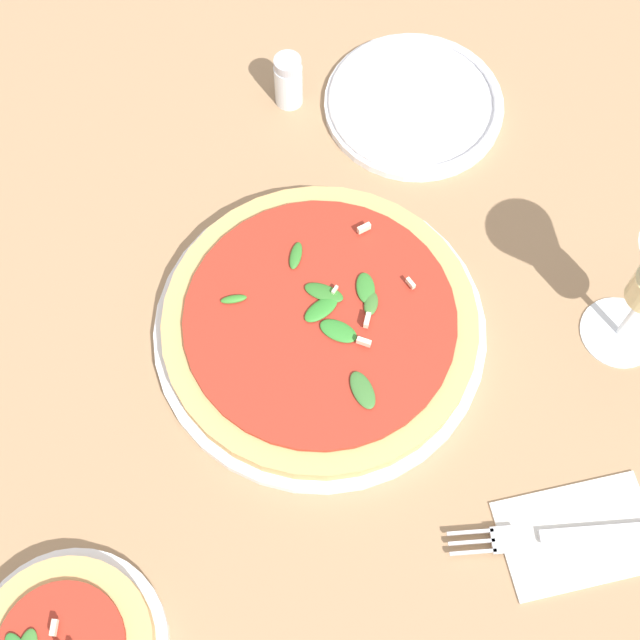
{
  "coord_description": "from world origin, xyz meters",
  "views": [
    {
      "loc": [
        0.11,
        0.4,
        0.82
      ],
      "look_at": [
        0.02,
        0.04,
        0.03
      ],
      "focal_mm": 50.0,
      "sensor_mm": 36.0,
      "label": 1
    }
  ],
  "objects_px": {
    "pizza_arugula_main": "(320,326)",
    "shaker_pepper": "(288,81)",
    "fork": "(571,535)",
    "side_plate_white": "(414,103)"
  },
  "relations": [
    {
      "from": "fork",
      "to": "shaker_pepper",
      "type": "height_order",
      "value": "shaker_pepper"
    },
    {
      "from": "side_plate_white",
      "to": "fork",
      "type": "bearing_deg",
      "value": 90.07
    },
    {
      "from": "pizza_arugula_main",
      "to": "shaker_pepper",
      "type": "distance_m",
      "value": 0.3
    },
    {
      "from": "fork",
      "to": "shaker_pepper",
      "type": "relative_size",
      "value": 3.32
    },
    {
      "from": "fork",
      "to": "side_plate_white",
      "type": "relative_size",
      "value": 1.09
    },
    {
      "from": "pizza_arugula_main",
      "to": "fork",
      "type": "distance_m",
      "value": 0.31
    },
    {
      "from": "pizza_arugula_main",
      "to": "side_plate_white",
      "type": "xyz_separation_m",
      "value": [
        -0.17,
        -0.25,
        -0.01
      ]
    },
    {
      "from": "pizza_arugula_main",
      "to": "shaker_pepper",
      "type": "relative_size",
      "value": 4.97
    },
    {
      "from": "side_plate_white",
      "to": "shaker_pepper",
      "type": "xyz_separation_m",
      "value": [
        0.14,
        -0.04,
        0.02
      ]
    },
    {
      "from": "pizza_arugula_main",
      "to": "side_plate_white",
      "type": "bearing_deg",
      "value": -124.53
    }
  ]
}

